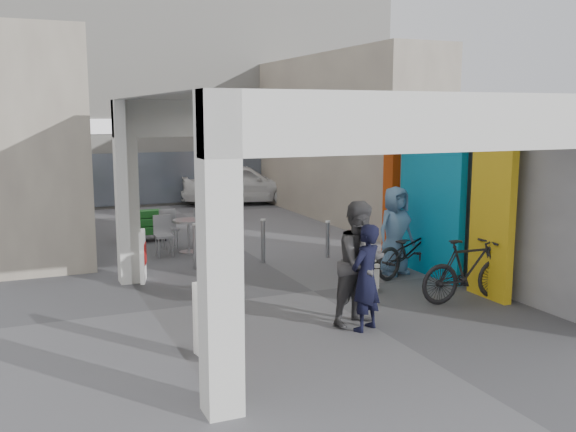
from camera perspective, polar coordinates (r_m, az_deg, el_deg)
name	(u,v)px	position (r m, az deg, el deg)	size (l,w,h in m)	color
ground	(313,291)	(11.94, 2.25, -6.68)	(90.00, 90.00, 0.00)	#5D5D63
arcade_canopy	(363,169)	(11.05, 6.69, 4.13)	(6.40, 6.45, 6.40)	silver
far_building	(153,93)	(24.87, -11.88, 10.67)	(18.00, 4.08, 8.00)	silver
plaza_bldg_left	(31,142)	(17.89, -21.85, 6.09)	(2.00, 9.00, 5.00)	#B5AB96
plaza_bldg_right	(341,137)	(20.22, 4.73, 6.99)	(2.00, 9.00, 5.00)	#B5AB96
bollard_left	(195,247)	(13.63, -8.24, -2.70)	(0.09, 0.09, 0.95)	gray
bollard_center	(263,241)	(14.04, -2.23, -2.27)	(0.09, 0.09, 0.95)	gray
bollard_right	(328,239)	(14.61, 3.54, -2.10)	(0.09, 0.09, 0.82)	gray
advert_board_near	(205,323)	(8.70, -7.43, -9.38)	(0.18, 0.56, 1.00)	white
advert_board_far	(143,256)	(12.81, -12.76, -3.47)	(0.22, 0.55, 1.00)	white
cafe_set	(181,237)	(15.53, -9.53, -1.82)	(1.55, 1.25, 0.94)	#9C9CA0
produce_stand	(145,229)	(16.85, -12.64, -1.15)	(1.17, 0.63, 0.77)	black
crate_stack	(219,211)	(19.85, -6.14, 0.49)	(0.50, 0.42, 0.56)	#185421
border_collie	(371,277)	(11.90, 7.35, -5.41)	(0.26, 0.51, 0.70)	black
man_with_dog	(366,278)	(9.73, 6.92, -5.46)	(0.59, 0.39, 1.63)	black
man_back_turned	(361,263)	(9.95, 6.51, -4.20)	(0.94, 0.73, 1.94)	#444346
man_elderly	(395,231)	(13.17, 9.52, -1.28)	(0.88, 0.57, 1.80)	#567FA8
man_crates	(222,191)	(19.62, -5.90, 2.19)	(1.04, 0.43, 1.78)	black
bicycle_front	(410,250)	(13.19, 10.75, -2.98)	(0.69, 1.98, 1.04)	black
bicycle_rear	(468,270)	(11.60, 15.74, -4.66)	(0.52, 1.86, 1.12)	black
white_van	(241,184)	(23.20, -4.20, 2.90)	(1.73, 4.30, 1.46)	white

